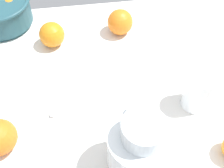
{
  "coord_description": "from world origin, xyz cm",
  "views": [
    {
      "loc": [
        -2.85,
        -43.8,
        63.71
      ],
      "look_at": [
        3.51,
        1.12,
        6.05
      ],
      "focal_mm": 45.03,
      "sensor_mm": 36.0,
      "label": 1
    }
  ],
  "objects_px": {
    "juice_pitcher": "(140,152)",
    "loose_orange_1": "(120,22)",
    "juice_glass": "(198,93)",
    "spoon": "(65,102)",
    "loose_orange_3": "(52,35)"
  },
  "relations": [
    {
      "from": "loose_orange_1",
      "to": "spoon",
      "type": "bearing_deg",
      "value": -126.1
    },
    {
      "from": "juice_pitcher",
      "to": "loose_orange_1",
      "type": "relative_size",
      "value": 2.31
    },
    {
      "from": "juice_glass",
      "to": "spoon",
      "type": "height_order",
      "value": "juice_glass"
    },
    {
      "from": "juice_pitcher",
      "to": "spoon",
      "type": "xyz_separation_m",
      "value": [
        -0.16,
        0.2,
        -0.07
      ]
    },
    {
      "from": "loose_orange_1",
      "to": "loose_orange_3",
      "type": "height_order",
      "value": "loose_orange_1"
    },
    {
      "from": "loose_orange_1",
      "to": "spoon",
      "type": "relative_size",
      "value": 0.62
    },
    {
      "from": "juice_pitcher",
      "to": "loose_orange_1",
      "type": "bearing_deg",
      "value": 86.05
    },
    {
      "from": "juice_glass",
      "to": "spoon",
      "type": "bearing_deg",
      "value": 171.81
    },
    {
      "from": "juice_pitcher",
      "to": "loose_orange_1",
      "type": "distance_m",
      "value": 0.47
    },
    {
      "from": "juice_pitcher",
      "to": "juice_glass",
      "type": "relative_size",
      "value": 1.74
    },
    {
      "from": "loose_orange_1",
      "to": "juice_glass",
      "type": "bearing_deg",
      "value": -63.93
    },
    {
      "from": "loose_orange_3",
      "to": "spoon",
      "type": "relative_size",
      "value": 0.6
    },
    {
      "from": "juice_glass",
      "to": "spoon",
      "type": "distance_m",
      "value": 0.36
    },
    {
      "from": "loose_orange_3",
      "to": "juice_glass",
      "type": "bearing_deg",
      "value": -37.48
    },
    {
      "from": "juice_glass",
      "to": "loose_orange_1",
      "type": "bearing_deg",
      "value": 116.07
    }
  ]
}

